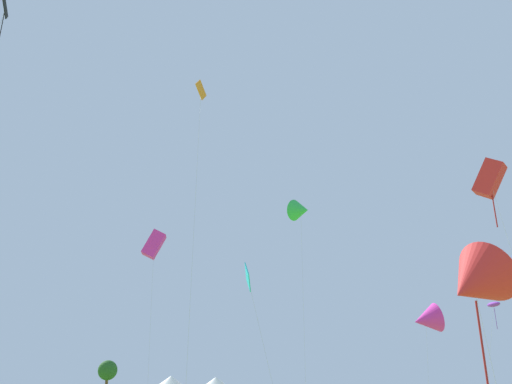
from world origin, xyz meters
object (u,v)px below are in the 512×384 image
(kite_red_delta, at_px, (473,283))
(kite_magenta_delta, at_px, (426,320))
(kite_black_diamond, at_px, (1,21))
(tree_distant_left, at_px, (108,371))
(kite_cyan_diamond, at_px, (248,278))
(kite_purple_parafoil, at_px, (494,305))
(kite_red_box, at_px, (489,179))
(kite_orange_diamond, at_px, (201,95))
(kite_green_delta, at_px, (301,210))
(kite_magenta_box, at_px, (154,244))

(kite_red_delta, xyz_separation_m, kite_magenta_delta, (2.82, 31.87, 1.99))
(kite_black_diamond, distance_m, tree_distant_left, 62.59)
(kite_cyan_diamond, bearing_deg, kite_black_diamond, -134.51)
(kite_purple_parafoil, xyz_separation_m, kite_red_box, (-4.37, -19.88, 7.24))
(kite_black_diamond, distance_m, kite_red_box, 37.36)
(kite_black_diamond, relative_size, kite_red_delta, 3.16)
(kite_orange_diamond, height_order, kite_cyan_diamond, kite_orange_diamond)
(kite_red_delta, distance_m, kite_cyan_diamond, 19.28)
(kite_black_diamond, relative_size, kite_green_delta, 1.23)
(kite_black_diamond, relative_size, tree_distant_left, 4.53)
(kite_red_delta, bearing_deg, kite_magenta_delta, 84.94)
(kite_red_box, relative_size, kite_cyan_diamond, 1.78)
(kite_magenta_delta, bearing_deg, kite_orange_diamond, -139.35)
(kite_black_diamond, xyz_separation_m, kite_red_box, (32.93, 16.48, -6.31))
(kite_magenta_box, bearing_deg, tree_distant_left, 119.76)
(kite_black_diamond, distance_m, kite_cyan_diamond, 24.23)
(kite_orange_diamond, relative_size, kite_magenta_delta, 2.81)
(kite_black_diamond, relative_size, kite_magenta_box, 1.43)
(kite_magenta_delta, bearing_deg, kite_cyan_diamond, -131.15)
(kite_purple_parafoil, bearing_deg, kite_green_delta, -158.96)
(kite_orange_diamond, distance_m, kite_red_box, 25.22)
(kite_purple_parafoil, relative_size, kite_red_delta, 1.30)
(kite_black_diamond, bearing_deg, kite_green_delta, 59.19)
(kite_magenta_box, height_order, kite_purple_parafoil, kite_magenta_box)
(kite_red_box, xyz_separation_m, kite_red_delta, (-6.51, -16.64, -11.23))
(kite_purple_parafoil, relative_size, kite_red_box, 0.55)
(tree_distant_left, bearing_deg, kite_magenta_box, -60.24)
(kite_orange_diamond, bearing_deg, kite_green_delta, 61.05)
(kite_purple_parafoil, height_order, kite_magenta_delta, kite_purple_parafoil)
(kite_orange_diamond, distance_m, kite_green_delta, 17.26)
(kite_black_diamond, height_order, tree_distant_left, kite_black_diamond)
(tree_distant_left, bearing_deg, kite_orange_diamond, -59.78)
(kite_black_diamond, bearing_deg, tree_distant_left, 105.20)
(kite_green_delta, relative_size, kite_cyan_diamond, 1.95)
(kite_magenta_box, bearing_deg, kite_black_diamond, -91.96)
(kite_cyan_diamond, height_order, kite_magenta_delta, kite_cyan_diamond)
(kite_green_delta, relative_size, kite_magenta_delta, 2.11)
(kite_red_box, distance_m, kite_green_delta, 20.07)
(kite_orange_diamond, distance_m, tree_distant_left, 54.13)
(kite_purple_parafoil, bearing_deg, kite_cyan_diamond, -136.46)
(kite_magenta_box, distance_m, kite_cyan_diamond, 20.43)
(kite_red_box, xyz_separation_m, tree_distant_left, (-48.51, 40.87, -13.32))
(kite_green_delta, bearing_deg, kite_purple_parafoil, 21.04)
(kite_black_diamond, relative_size, kite_orange_diamond, 0.93)
(kite_red_delta, bearing_deg, kite_red_box, 68.62)
(kite_green_delta, height_order, kite_cyan_diamond, kite_green_delta)
(kite_black_diamond, distance_m, kite_magenta_box, 29.38)
(kite_orange_diamond, bearing_deg, kite_black_diamond, -122.53)
(tree_distant_left, bearing_deg, kite_magenta_delta, -29.78)
(kite_red_delta, bearing_deg, kite_magenta_box, 131.69)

